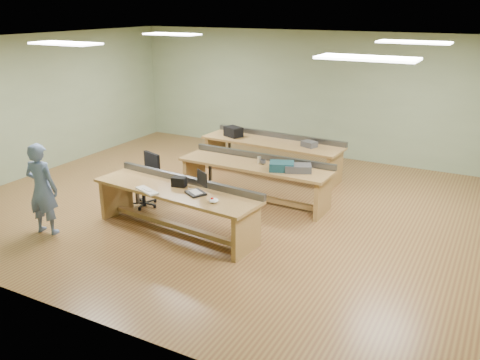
# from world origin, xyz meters

# --- Properties ---
(floor) EXTENTS (10.00, 10.00, 0.00)m
(floor) POSITION_xyz_m (0.00, 0.00, 0.00)
(floor) COLOR brown
(floor) RESTS_ON ground
(ceiling) EXTENTS (10.00, 10.00, 0.00)m
(ceiling) POSITION_xyz_m (0.00, 0.00, 3.00)
(ceiling) COLOR silver
(ceiling) RESTS_ON wall_back
(wall_back) EXTENTS (10.00, 0.04, 3.00)m
(wall_back) POSITION_xyz_m (0.00, 4.00, 1.50)
(wall_back) COLOR gray
(wall_back) RESTS_ON floor
(wall_front) EXTENTS (10.00, 0.04, 3.00)m
(wall_front) POSITION_xyz_m (0.00, -4.00, 1.50)
(wall_front) COLOR gray
(wall_front) RESTS_ON floor
(wall_left) EXTENTS (0.04, 8.00, 3.00)m
(wall_left) POSITION_xyz_m (-5.00, 0.00, 1.50)
(wall_left) COLOR gray
(wall_left) RESTS_ON floor
(fluor_panels) EXTENTS (6.20, 3.50, 0.03)m
(fluor_panels) POSITION_xyz_m (0.00, 0.00, 2.97)
(fluor_panels) COLOR white
(fluor_panels) RESTS_ON ceiling
(workbench_front) EXTENTS (3.05, 1.09, 0.86)m
(workbench_front) POSITION_xyz_m (-0.46, -1.40, 0.56)
(workbench_front) COLOR #B0864A
(workbench_front) RESTS_ON floor
(workbench_mid) EXTENTS (2.96, 0.85, 0.86)m
(workbench_mid) POSITION_xyz_m (0.06, 0.43, 0.56)
(workbench_mid) COLOR #B0864A
(workbench_mid) RESTS_ON floor
(workbench_back) EXTENTS (3.20, 1.02, 0.86)m
(workbench_back) POSITION_xyz_m (-0.35, 2.06, 0.56)
(workbench_back) COLOR #B0864A
(workbench_back) RESTS_ON floor
(person) EXTENTS (0.61, 0.45, 1.53)m
(person) POSITION_xyz_m (-2.34, -2.48, 0.76)
(person) COLOR #687BAB
(person) RESTS_ON floor
(laptop_base) EXTENTS (0.39, 0.37, 0.03)m
(laptop_base) POSITION_xyz_m (-0.05, -1.47, 0.77)
(laptop_base) COLOR black
(laptop_base) RESTS_ON workbench_front
(laptop_screen) EXTENTS (0.27, 0.16, 0.24)m
(laptop_screen) POSITION_xyz_m (0.01, -1.36, 0.99)
(laptop_screen) COLOR black
(laptop_screen) RESTS_ON laptop_base
(keyboard) EXTENTS (0.50, 0.32, 0.03)m
(keyboard) POSITION_xyz_m (-0.80, -1.74, 0.76)
(keyboard) COLOR beige
(keyboard) RESTS_ON workbench_front
(trackball_mouse) EXTENTS (0.16, 0.18, 0.07)m
(trackball_mouse) POSITION_xyz_m (0.39, -1.64, 0.78)
(trackball_mouse) COLOR white
(trackball_mouse) RESTS_ON workbench_front
(camera_bag) EXTENTS (0.25, 0.19, 0.16)m
(camera_bag) POSITION_xyz_m (-0.48, -1.29, 0.83)
(camera_bag) COLOR black
(camera_bag) RESTS_ON workbench_front
(task_chair) EXTENTS (0.68, 0.68, 0.99)m
(task_chair) POSITION_xyz_m (-1.65, -0.74, 0.36)
(task_chair) COLOR black
(task_chair) RESTS_ON floor
(parts_bin_teal) EXTENTS (0.52, 0.46, 0.15)m
(parts_bin_teal) POSITION_xyz_m (0.66, 0.28, 0.83)
(parts_bin_teal) COLOR #153D46
(parts_bin_teal) RESTS_ON workbench_mid
(parts_bin_grey) EXTENTS (0.55, 0.47, 0.13)m
(parts_bin_grey) POSITION_xyz_m (0.94, 0.35, 0.81)
(parts_bin_grey) COLOR #3C3C3E
(parts_bin_grey) RESTS_ON workbench_mid
(mug) EXTENTS (0.13, 0.13, 0.09)m
(mug) POSITION_xyz_m (0.20, 0.45, 0.79)
(mug) COLOR #3C3C3E
(mug) RESTS_ON workbench_mid
(drinks_can) EXTENTS (0.09, 0.09, 0.13)m
(drinks_can) POSITION_xyz_m (0.11, 0.48, 0.81)
(drinks_can) COLOR white
(drinks_can) RESTS_ON workbench_mid
(storage_box_back) EXTENTS (0.46, 0.40, 0.22)m
(storage_box_back) POSITION_xyz_m (-1.30, 2.02, 0.86)
(storage_box_back) COLOR black
(storage_box_back) RESTS_ON workbench_back
(tray_back) EXTENTS (0.36, 0.31, 0.12)m
(tray_back) POSITION_xyz_m (0.52, 2.01, 0.81)
(tray_back) COLOR #3C3C3E
(tray_back) RESTS_ON workbench_back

